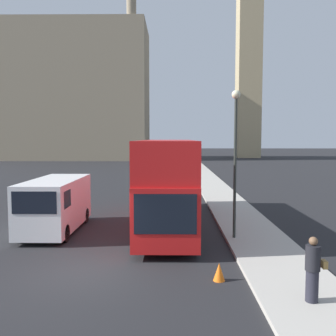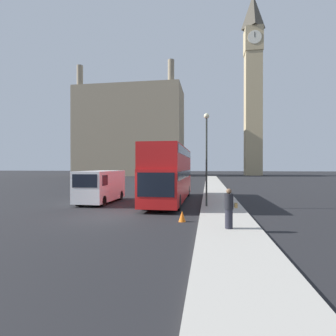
{
  "view_description": "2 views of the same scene",
  "coord_description": "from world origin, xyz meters",
  "px_view_note": "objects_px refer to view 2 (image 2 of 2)",
  "views": [
    {
      "loc": [
        2.72,
        -11.89,
        4.35
      ],
      "look_at": [
        2.48,
        8.54,
        2.73
      ],
      "focal_mm": 40.0,
      "sensor_mm": 36.0,
      "label": 1
    },
    {
      "loc": [
        5.44,
        -13.86,
        2.78
      ],
      "look_at": [
        1.07,
        14.76,
        2.62
      ],
      "focal_mm": 28.0,
      "sensor_mm": 36.0,
      "label": 2
    }
  ],
  "objects_px": {
    "white_van": "(100,186)",
    "street_lamp": "(207,146)",
    "red_double_decker_bus": "(170,172)",
    "pedestrian": "(229,209)",
    "clock_tower": "(253,82)"
  },
  "relations": [
    {
      "from": "red_double_decker_bus",
      "to": "street_lamp",
      "type": "distance_m",
      "value": 4.4
    },
    {
      "from": "pedestrian",
      "to": "street_lamp",
      "type": "relative_size",
      "value": 0.27
    },
    {
      "from": "red_double_decker_bus",
      "to": "street_lamp",
      "type": "xyz_separation_m",
      "value": [
        2.87,
        -2.83,
        1.78
      ]
    },
    {
      "from": "red_double_decker_bus",
      "to": "white_van",
      "type": "height_order",
      "value": "red_double_decker_bus"
    },
    {
      "from": "pedestrian",
      "to": "red_double_decker_bus",
      "type": "bearing_deg",
      "value": 113.02
    },
    {
      "from": "red_double_decker_bus",
      "to": "pedestrian",
      "type": "relative_size",
      "value": 6.74
    },
    {
      "from": "white_van",
      "to": "clock_tower",
      "type": "bearing_deg",
      "value": 71.73
    },
    {
      "from": "white_van",
      "to": "pedestrian",
      "type": "height_order",
      "value": "white_van"
    },
    {
      "from": "clock_tower",
      "to": "red_double_decker_bus",
      "type": "height_order",
      "value": "clock_tower"
    },
    {
      "from": "white_van",
      "to": "street_lamp",
      "type": "distance_m",
      "value": 8.68
    },
    {
      "from": "clock_tower",
      "to": "pedestrian",
      "type": "height_order",
      "value": "clock_tower"
    },
    {
      "from": "street_lamp",
      "to": "pedestrian",
      "type": "bearing_deg",
      "value": -81.04
    },
    {
      "from": "pedestrian",
      "to": "white_van",
      "type": "bearing_deg",
      "value": 139.63
    },
    {
      "from": "clock_tower",
      "to": "red_double_decker_bus",
      "type": "relative_size",
      "value": 5.07
    },
    {
      "from": "white_van",
      "to": "street_lamp",
      "type": "relative_size",
      "value": 0.87
    }
  ]
}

